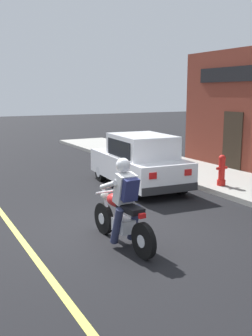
# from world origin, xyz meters

# --- Properties ---
(ground_plane) EXTENTS (80.00, 80.00, 0.00)m
(ground_plane) POSITION_xyz_m (0.00, 0.00, 0.00)
(ground_plane) COLOR black
(sidewalk_curb) EXTENTS (2.60, 22.00, 0.14)m
(sidewalk_curb) POSITION_xyz_m (4.93, 3.00, 0.07)
(sidewalk_curb) COLOR #9E9B93
(sidewalk_curb) RESTS_ON ground
(motorcycle_with_rider) EXTENTS (0.57, 2.02, 1.62)m
(motorcycle_with_rider) POSITION_xyz_m (-0.23, -0.84, 0.68)
(motorcycle_with_rider) COLOR black
(motorcycle_with_rider) RESTS_ON ground
(car_hatchback) EXTENTS (1.89, 3.88, 1.57)m
(car_hatchback) POSITION_xyz_m (2.27, 2.87, 0.77)
(car_hatchback) COLOR black
(car_hatchback) RESTS_ON ground
(fire_hydrant) EXTENTS (0.36, 0.24, 0.88)m
(fire_hydrant) POSITION_xyz_m (4.17, 1.48, 0.57)
(fire_hydrant) COLOR red
(fire_hydrant) RESTS_ON sidewalk_curb
(trash_bin) EXTENTS (0.56, 0.56, 0.98)m
(trash_bin) POSITION_xyz_m (4.75, 5.06, 0.64)
(trash_bin) COLOR #2D2D33
(trash_bin) RESTS_ON sidewalk_curb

